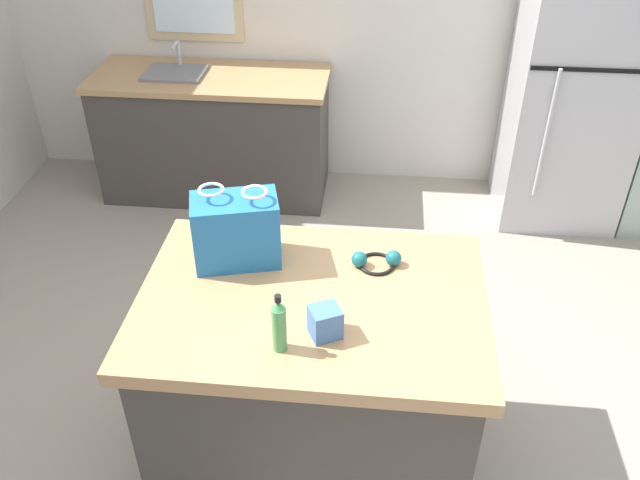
{
  "coord_description": "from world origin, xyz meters",
  "views": [
    {
      "loc": [
        0.06,
        -2.21,
        2.53
      ],
      "look_at": [
        -0.17,
        -0.01,
        0.98
      ],
      "focal_mm": 37.07,
      "sensor_mm": 36.0,
      "label": 1
    }
  ],
  "objects_px": {
    "kitchen_island": "(313,381)",
    "ear_defenders": "(376,261)",
    "refrigerator": "(575,84)",
    "small_box": "(325,322)",
    "bottle": "(279,325)",
    "shopping_bag": "(236,230)"
  },
  "relations": [
    {
      "from": "kitchen_island",
      "to": "shopping_bag",
      "type": "relative_size",
      "value": 3.54
    },
    {
      "from": "small_box",
      "to": "ear_defenders",
      "type": "bearing_deg",
      "value": 68.45
    },
    {
      "from": "kitchen_island",
      "to": "ear_defenders",
      "type": "bearing_deg",
      "value": 42.97
    },
    {
      "from": "kitchen_island",
      "to": "shopping_bag",
      "type": "height_order",
      "value": "shopping_bag"
    },
    {
      "from": "small_box",
      "to": "bottle",
      "type": "bearing_deg",
      "value": -150.34
    },
    {
      "from": "kitchen_island",
      "to": "ear_defenders",
      "type": "xyz_separation_m",
      "value": [
        0.24,
        0.22,
        0.48
      ]
    },
    {
      "from": "kitchen_island",
      "to": "shopping_bag",
      "type": "distance_m",
      "value": 0.71
    },
    {
      "from": "kitchen_island",
      "to": "ear_defenders",
      "type": "relative_size",
      "value": 6.65
    },
    {
      "from": "shopping_bag",
      "to": "ear_defenders",
      "type": "bearing_deg",
      "value": 1.93
    },
    {
      "from": "kitchen_island",
      "to": "refrigerator",
      "type": "xyz_separation_m",
      "value": [
        1.43,
        2.24,
        0.46
      ]
    },
    {
      "from": "kitchen_island",
      "to": "bottle",
      "type": "bearing_deg",
      "value": -105.32
    },
    {
      "from": "refrigerator",
      "to": "small_box",
      "type": "bearing_deg",
      "value": -119.21
    },
    {
      "from": "bottle",
      "to": "ear_defenders",
      "type": "xyz_separation_m",
      "value": [
        0.31,
        0.5,
        -0.08
      ]
    },
    {
      "from": "shopping_bag",
      "to": "ear_defenders",
      "type": "relative_size",
      "value": 1.88
    },
    {
      "from": "kitchen_island",
      "to": "bottle",
      "type": "relative_size",
      "value": 5.64
    },
    {
      "from": "small_box",
      "to": "bottle",
      "type": "xyz_separation_m",
      "value": [
        -0.15,
        -0.08,
        0.05
      ]
    },
    {
      "from": "ear_defenders",
      "to": "bottle",
      "type": "bearing_deg",
      "value": -121.85
    },
    {
      "from": "small_box",
      "to": "kitchen_island",
      "type": "bearing_deg",
      "value": 108.97
    },
    {
      "from": "small_box",
      "to": "refrigerator",
      "type": "bearing_deg",
      "value": 60.79
    },
    {
      "from": "refrigerator",
      "to": "bottle",
      "type": "height_order",
      "value": "refrigerator"
    },
    {
      "from": "shopping_bag",
      "to": "bottle",
      "type": "xyz_separation_m",
      "value": [
        0.24,
        -0.49,
        -0.04
      ]
    },
    {
      "from": "kitchen_island",
      "to": "refrigerator",
      "type": "distance_m",
      "value": 2.7
    }
  ]
}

